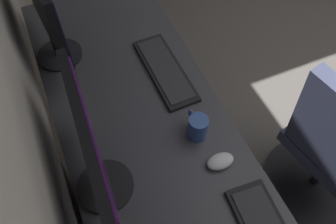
{
  "coord_description": "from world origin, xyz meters",
  "views": [
    {
      "loc": [
        -0.25,
        1.91,
        1.88
      ],
      "look_at": [
        0.33,
        1.66,
        0.95
      ],
      "focal_mm": 36.64,
      "sensor_mm": 36.0,
      "label": 1
    }
  ],
  "objects_px": {
    "monitor_secondary": "(44,9)",
    "office_chair": "(333,155)",
    "mouse_main": "(220,161)",
    "monitor_primary": "(95,156)",
    "drawer_pedestal": "(160,205)",
    "keyboard_main": "(165,70)",
    "coffee_mug": "(198,127)"
  },
  "relations": [
    {
      "from": "drawer_pedestal",
      "to": "monitor_primary",
      "type": "height_order",
      "value": "monitor_primary"
    },
    {
      "from": "monitor_primary",
      "to": "mouse_main",
      "type": "relative_size",
      "value": 5.55
    },
    {
      "from": "monitor_primary",
      "to": "office_chair",
      "type": "height_order",
      "value": "monitor_primary"
    },
    {
      "from": "monitor_primary",
      "to": "monitor_secondary",
      "type": "relative_size",
      "value": 1.16
    },
    {
      "from": "monitor_secondary",
      "to": "coffee_mug",
      "type": "bearing_deg",
      "value": -147.98
    },
    {
      "from": "drawer_pedestal",
      "to": "coffee_mug",
      "type": "relative_size",
      "value": 6.06
    },
    {
      "from": "monitor_secondary",
      "to": "coffee_mug",
      "type": "distance_m",
      "value": 0.76
    },
    {
      "from": "drawer_pedestal",
      "to": "keyboard_main",
      "type": "height_order",
      "value": "keyboard_main"
    },
    {
      "from": "mouse_main",
      "to": "coffee_mug",
      "type": "bearing_deg",
      "value": 9.33
    },
    {
      "from": "keyboard_main",
      "to": "mouse_main",
      "type": "bearing_deg",
      "value": -178.6
    },
    {
      "from": "coffee_mug",
      "to": "office_chair",
      "type": "xyz_separation_m",
      "value": [
        -0.21,
        -0.62,
        -0.33
      ]
    },
    {
      "from": "monitor_primary",
      "to": "drawer_pedestal",
      "type": "bearing_deg",
      "value": -94.21
    },
    {
      "from": "coffee_mug",
      "to": "mouse_main",
      "type": "bearing_deg",
      "value": -170.67
    },
    {
      "from": "monitor_secondary",
      "to": "keyboard_main",
      "type": "distance_m",
      "value": 0.55
    },
    {
      "from": "monitor_secondary",
      "to": "mouse_main",
      "type": "height_order",
      "value": "monitor_secondary"
    },
    {
      "from": "keyboard_main",
      "to": "office_chair",
      "type": "height_order",
      "value": "office_chair"
    },
    {
      "from": "monitor_primary",
      "to": "coffee_mug",
      "type": "bearing_deg",
      "value": -80.28
    },
    {
      "from": "coffee_mug",
      "to": "monitor_secondary",
      "type": "bearing_deg",
      "value": 32.02
    },
    {
      "from": "mouse_main",
      "to": "coffee_mug",
      "type": "distance_m",
      "value": 0.15
    },
    {
      "from": "keyboard_main",
      "to": "office_chair",
      "type": "xyz_separation_m",
      "value": [
        -0.55,
        -0.61,
        -0.28
      ]
    },
    {
      "from": "coffee_mug",
      "to": "keyboard_main",
      "type": "bearing_deg",
      "value": -2.04
    },
    {
      "from": "mouse_main",
      "to": "office_chair",
      "type": "bearing_deg",
      "value": -96.62
    },
    {
      "from": "monitor_secondary",
      "to": "coffee_mug",
      "type": "height_order",
      "value": "monitor_secondary"
    },
    {
      "from": "keyboard_main",
      "to": "mouse_main",
      "type": "xyz_separation_m",
      "value": [
        -0.49,
        -0.01,
        0.01
      ]
    },
    {
      "from": "monitor_secondary",
      "to": "office_chair",
      "type": "height_order",
      "value": "monitor_secondary"
    },
    {
      "from": "monitor_secondary",
      "to": "drawer_pedestal",
      "type": "bearing_deg",
      "value": -164.77
    },
    {
      "from": "monitor_secondary",
      "to": "coffee_mug",
      "type": "relative_size",
      "value": 4.33
    },
    {
      "from": "monitor_primary",
      "to": "monitor_secondary",
      "type": "bearing_deg",
      "value": 0.04
    },
    {
      "from": "monitor_primary",
      "to": "mouse_main",
      "type": "height_order",
      "value": "monitor_primary"
    },
    {
      "from": "monitor_primary",
      "to": "keyboard_main",
      "type": "xyz_separation_m",
      "value": [
        0.41,
        -0.4,
        -0.23
      ]
    },
    {
      "from": "office_chair",
      "to": "drawer_pedestal",
      "type": "bearing_deg",
      "value": 80.6
    },
    {
      "from": "monitor_secondary",
      "to": "office_chair",
      "type": "xyz_separation_m",
      "value": [
        -0.83,
        -1.0,
        -0.54
      ]
    }
  ]
}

